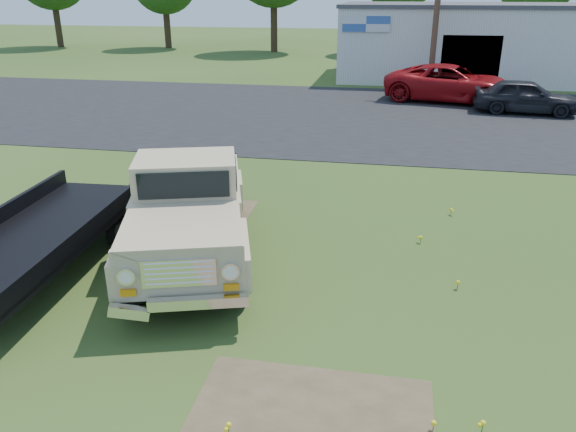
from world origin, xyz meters
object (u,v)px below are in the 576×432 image
object	(u,v)px
vintage_pickup_truck	(188,209)
red_pickup	(451,84)
dark_sedan	(525,97)
flatbed_trailer	(37,230)

from	to	relation	value
vintage_pickup_truck	red_pickup	bearing A→B (deg)	53.69
red_pickup	dark_sedan	world-z (taller)	red_pickup
flatbed_trailer	red_pickup	bearing A→B (deg)	62.51
flatbed_trailer	vintage_pickup_truck	bearing A→B (deg)	20.39
red_pickup	dark_sedan	distance (m)	3.63
vintage_pickup_truck	dark_sedan	xyz separation A→B (m)	(9.13, 15.74, -0.32)
red_pickup	flatbed_trailer	bearing A→B (deg)	167.05
flatbed_trailer	dark_sedan	world-z (taller)	flatbed_trailer
flatbed_trailer	red_pickup	world-z (taller)	flatbed_trailer
vintage_pickup_truck	dark_sedan	distance (m)	18.20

